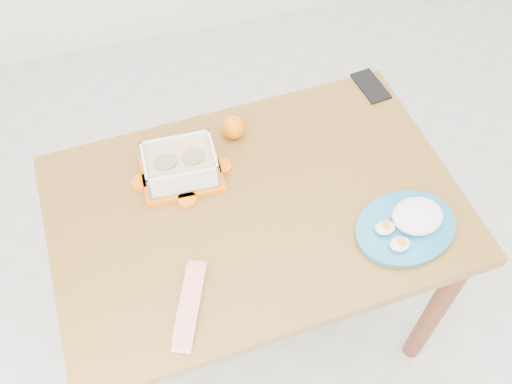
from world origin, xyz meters
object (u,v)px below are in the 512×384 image
object	(u,v)px
food_container	(180,166)
rice_plate	(410,223)
dining_table	(256,227)
smartphone	(371,86)
orange_fruit	(233,127)

from	to	relation	value
food_container	rice_plate	xyz separation A→B (m)	(0.54, -0.33, -0.02)
food_container	rice_plate	distance (m)	0.63
dining_table	food_container	size ratio (longest dim) A/B	5.04
dining_table	smartphone	size ratio (longest dim) A/B	8.05
food_container	smartphone	distance (m)	0.67
food_container	orange_fruit	distance (m)	0.21
food_container	rice_plate	bearing A→B (deg)	-29.64
dining_table	rice_plate	size ratio (longest dim) A/B	3.56
dining_table	food_container	bearing A→B (deg)	135.37
rice_plate	food_container	bearing A→B (deg)	136.78
rice_plate	dining_table	bearing A→B (deg)	142.23
orange_fruit	rice_plate	world-z (taller)	rice_plate
food_container	orange_fruit	world-z (taller)	food_container
dining_table	rice_plate	bearing A→B (deg)	-29.50
food_container	smartphone	size ratio (longest dim) A/B	1.60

